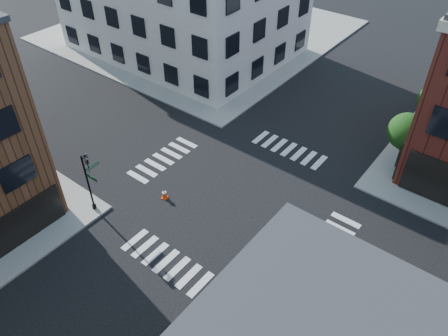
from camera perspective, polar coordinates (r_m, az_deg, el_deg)
ground at (r=30.41m, az=1.59°, el=-3.87°), size 120.00×120.00×0.00m
sidewalk_nw at (r=55.65m, az=-3.03°, el=17.59°), size 30.00×30.00×0.15m
tree_near at (r=33.48m, az=22.79°, el=4.17°), size 2.69×2.69×4.49m
tree_far at (r=38.75m, az=25.66°, el=7.76°), size 2.43×2.43×4.07m
signal_pole at (r=28.94m, az=-17.23°, el=-1.14°), size 1.29×1.24×4.60m
box_truck at (r=24.11m, az=21.10°, el=-16.70°), size 7.99×2.79×3.56m
traffic_cone at (r=30.41m, az=-7.80°, el=-3.37°), size 0.52×0.52×0.75m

